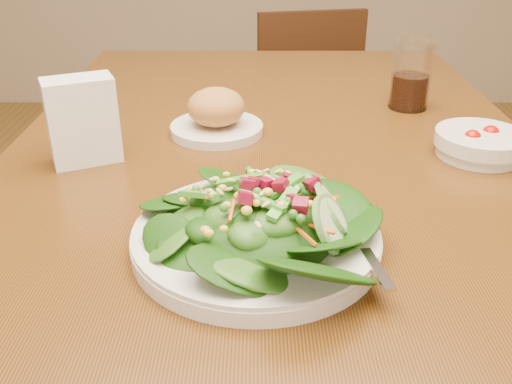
% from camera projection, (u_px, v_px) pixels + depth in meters
% --- Properties ---
extents(dining_table, '(0.90, 1.40, 0.75)m').
position_uv_depth(dining_table, '(274.00, 208.00, 0.98)').
color(dining_table, '#5A3312').
rests_on(dining_table, ground_plane).
extents(chair_far, '(0.44, 0.44, 0.81)m').
position_uv_depth(chair_far, '(300.00, 114.00, 2.06)').
color(chair_far, black).
rests_on(chair_far, ground_plane).
extents(salad_plate, '(0.30, 0.30, 0.09)m').
position_uv_depth(salad_plate, '(265.00, 224.00, 0.67)').
color(salad_plate, silver).
rests_on(salad_plate, dining_table).
extents(bread_plate, '(0.16, 0.16, 0.08)m').
position_uv_depth(bread_plate, '(216.00, 115.00, 1.00)').
color(bread_plate, silver).
rests_on(bread_plate, dining_table).
extents(tomato_bowl, '(0.14, 0.14, 0.05)m').
position_uv_depth(tomato_bowl, '(480.00, 144.00, 0.92)').
color(tomato_bowl, silver).
rests_on(tomato_bowl, dining_table).
extents(drinking_glass, '(0.08, 0.08, 0.13)m').
position_uv_depth(drinking_glass, '(411.00, 80.00, 1.11)').
color(drinking_glass, silver).
rests_on(drinking_glass, dining_table).
extents(napkin_holder, '(0.12, 0.09, 0.13)m').
position_uv_depth(napkin_holder, '(82.00, 118.00, 0.88)').
color(napkin_holder, white).
rests_on(napkin_holder, dining_table).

